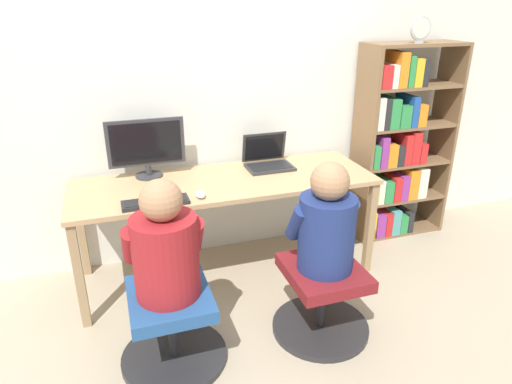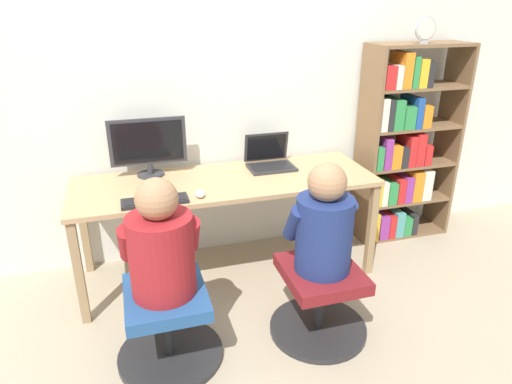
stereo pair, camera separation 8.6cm
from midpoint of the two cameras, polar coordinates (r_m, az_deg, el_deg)
The scene contains 13 objects.
ground_plane at distance 3.09m, azimuth -1.17°, elevation -13.09°, with size 14.00×14.00×0.00m, color tan.
wall_back at distance 3.26m, azimuth -4.97°, elevation 13.76°, with size 10.00×0.05×2.60m.
desk at distance 3.06m, azimuth -2.98°, elevation 0.42°, with size 1.99×0.68×0.71m.
desktop_monitor at distance 3.11m, azimuth -12.55°, elevation 5.63°, with size 0.51×0.18×0.39m.
laptop at distance 3.25m, azimuth 2.49°, elevation 3.95°, with size 0.32×0.26×0.23m.
keyboard at distance 2.73m, azimuth -11.65°, elevation -1.10°, with size 0.39×0.13×0.03m.
computer_mouse_by_keyboard at distance 2.77m, azimuth -6.15°, elevation -0.21°, with size 0.06×0.10×0.04m.
office_chair_left at distance 2.56m, azimuth -9.94°, elevation -16.00°, with size 0.57×0.57×0.43m.
office_chair_right at distance 2.73m, azimuth 8.88°, elevation -13.15°, with size 0.57×0.57×0.43m.
person_at_monitor at distance 2.30m, azimuth -10.75°, elevation -6.66°, with size 0.40×0.33×0.62m.
person_at_laptop at distance 2.48m, azimuth 9.50°, elevation -4.11°, with size 0.38×0.31×0.62m.
bookshelf at distance 3.76m, azimuth 18.23°, elevation 4.77°, with size 0.76×0.31×1.53m.
desk_clock at distance 3.55m, azimuth 21.12°, elevation 18.42°, with size 0.16×0.03×0.18m.
Camera 2 is at (-0.62, -2.42, 1.81)m, focal length 32.00 mm.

